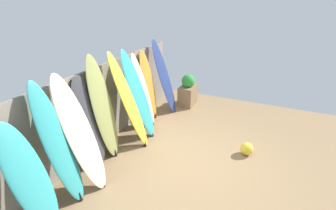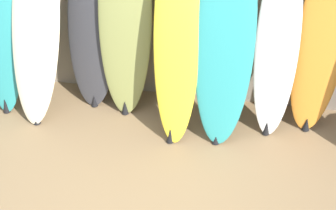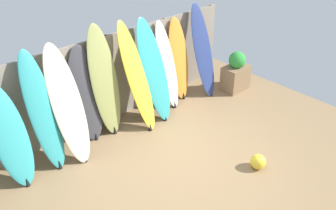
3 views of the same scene
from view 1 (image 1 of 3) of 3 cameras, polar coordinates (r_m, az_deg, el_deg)
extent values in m
plane|color=#8E704C|center=(5.37, 4.15, -13.05)|extent=(7.68, 7.68, 0.00)
cube|color=gray|center=(5.80, -14.39, -0.52)|extent=(6.08, 0.04, 1.80)
cylinder|color=slate|center=(4.93, -25.09, -6.73)|extent=(0.10, 0.10, 1.80)
cylinder|color=slate|center=(5.82, -14.70, -0.46)|extent=(0.10, 0.10, 1.80)
cylinder|color=slate|center=(6.90, -7.33, 4.03)|extent=(0.10, 0.10, 1.80)
cylinder|color=slate|center=(8.09, -2.00, 7.22)|extent=(0.10, 0.10, 1.80)
ellipsoid|color=teal|center=(4.24, -28.09, -13.81)|extent=(0.56, 0.70, 1.66)
ellipsoid|color=teal|center=(4.45, -22.92, -7.88)|extent=(0.48, 0.69, 2.04)
cone|color=black|center=(4.81, -18.58, -18.26)|extent=(0.08, 0.08, 0.16)
ellipsoid|color=beige|center=(4.66, -18.70, -5.88)|extent=(0.57, 0.87, 2.02)
cone|color=black|center=(4.98, -14.05, -16.37)|extent=(0.08, 0.08, 0.11)
ellipsoid|color=#38383D|center=(5.18, -16.83, -3.73)|extent=(0.63, 0.49, 1.83)
cone|color=black|center=(5.50, -14.36, -11.87)|extent=(0.08, 0.08, 0.13)
ellipsoid|color=olive|center=(5.33, -13.99, -0.67)|extent=(0.57, 0.48, 2.14)
cone|color=black|center=(5.70, -11.39, -10.06)|extent=(0.08, 0.08, 0.16)
ellipsoid|color=yellow|center=(5.64, -8.61, 0.95)|extent=(0.56, 0.91, 2.10)
cone|color=black|center=(5.91, -5.04, -8.21)|extent=(0.08, 0.08, 0.16)
ellipsoid|color=teal|center=(6.03, -6.51, 2.34)|extent=(0.62, 0.81, 2.05)
cone|color=black|center=(6.30, -3.49, -6.29)|extent=(0.08, 0.08, 0.11)
ellipsoid|color=white|center=(6.54, -5.42, 3.22)|extent=(0.47, 0.60, 1.85)
cone|color=black|center=(6.77, -3.36, -3.77)|extent=(0.08, 0.08, 0.14)
ellipsoid|color=orange|center=(6.92, -4.30, 4.31)|extent=(0.53, 0.46, 1.82)
cone|color=black|center=(7.16, -2.85, -2.15)|extent=(0.08, 0.08, 0.14)
ellipsoid|color=navy|center=(7.27, -0.87, 6.22)|extent=(0.54, 0.78, 2.03)
cone|color=black|center=(7.49, 1.35, -1.02)|extent=(0.08, 0.08, 0.11)
cube|color=#846647|center=(7.91, 4.31, 2.10)|extent=(0.63, 0.42, 0.58)
sphere|color=green|center=(7.75, 4.42, 5.24)|extent=(0.39, 0.39, 0.39)
sphere|color=yellow|center=(5.85, 16.77, -9.11)|extent=(0.27, 0.27, 0.27)
camera|label=2|loc=(5.08, 38.95, 17.68)|focal=50.00mm
camera|label=3|loc=(2.46, 111.82, 17.29)|focal=40.00mm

